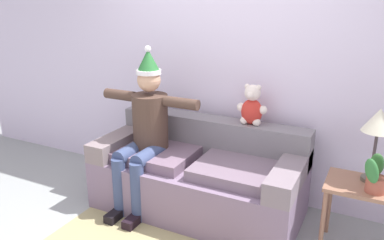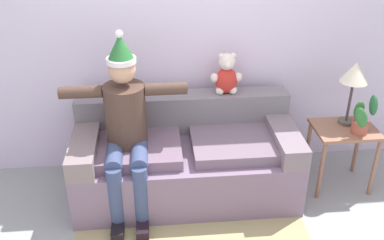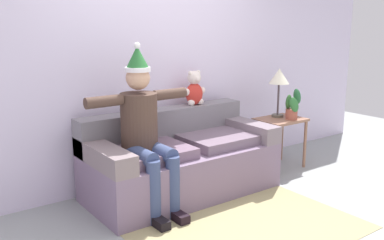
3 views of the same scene
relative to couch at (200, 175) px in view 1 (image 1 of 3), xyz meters
The scene contains 7 objects.
back_wall 1.14m from the couch, 90.00° to the left, with size 7.00×0.10×2.70m, color silver.
couch is the anchor object (origin of this frame).
person_seated 0.69m from the couch, 162.12° to the right, with size 1.02×0.77×1.55m.
teddy_bear 0.82m from the couch, 35.80° to the left, with size 0.29×0.17×0.38m.
side_table 1.43m from the couch, ahead, with size 0.55×0.43×0.60m.
table_lamp 1.63m from the couch, ahead, with size 0.24×0.24×0.58m.
potted_plant 1.57m from the couch, ahead, with size 0.23×0.23×0.36m.
Camera 1 is at (1.43, -1.97, 1.96)m, focal length 35.66 mm.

